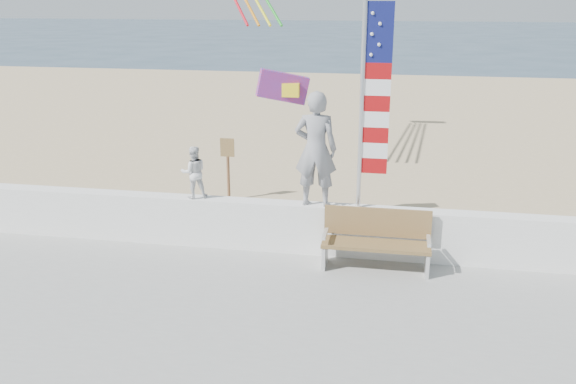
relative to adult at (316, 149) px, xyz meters
name	(u,v)px	position (x,y,z in m)	size (l,w,h in m)	color
ground	(254,311)	(-0.65, -2.00, -2.08)	(220.00, 220.00, 0.00)	#293F52
sand	(325,159)	(-0.65, 7.00, -2.04)	(90.00, 40.00, 0.08)	tan
seawall	(279,226)	(-0.65, 0.00, -1.45)	(30.00, 0.35, 0.90)	white
adult	(316,149)	(0.00, 0.00, 0.00)	(0.73, 0.48, 2.00)	gray
child	(194,172)	(-2.20, 0.00, -0.52)	(0.46, 0.36, 0.96)	silver
bench	(376,239)	(1.11, -0.45, -1.39)	(1.80, 0.57, 1.00)	brown
flag	(370,97)	(0.88, 0.00, 0.91)	(0.50, 0.08, 3.50)	silver
parafoil_kite	(284,87)	(-0.79, 1.29, 0.86)	(1.04, 0.58, 0.69)	red
sign	(228,164)	(-2.38, 2.82, -1.14)	(0.32, 0.07, 1.46)	brown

